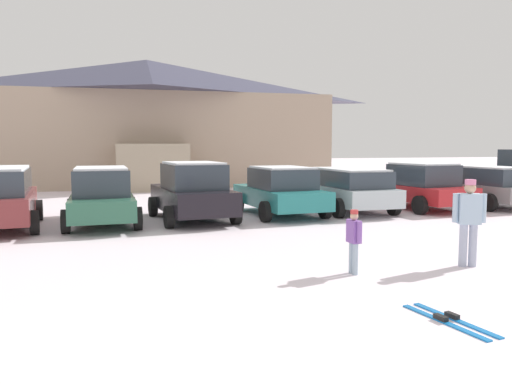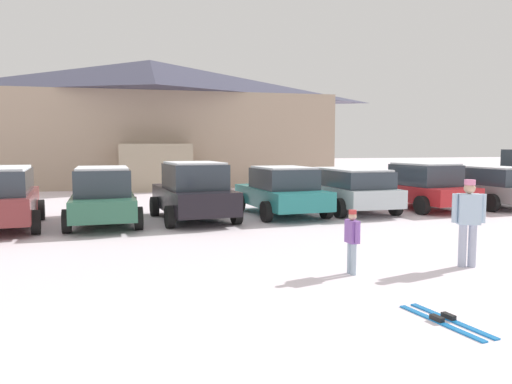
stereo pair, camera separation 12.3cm
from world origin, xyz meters
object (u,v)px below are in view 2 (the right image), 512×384
at_px(parked_black_sedan, 193,192).
at_px(parked_grey_wagon, 485,185).
at_px(pair_of_skis, 445,320).
at_px(parked_maroon_van, 0,196).
at_px(ski_lodge, 151,121).
at_px(parked_red_sedan, 422,186).
at_px(parked_silver_wagon, 350,188).
at_px(parked_green_coupe, 103,196).
at_px(skier_adult_in_blue_parka, 468,218).
at_px(parked_teal_hatchback, 282,191).
at_px(skier_child_in_purple_jacket, 352,238).

height_order(parked_black_sedan, parked_grey_wagon, parked_black_sedan).
height_order(parked_black_sedan, pair_of_skis, parked_black_sedan).
height_order(parked_maroon_van, parked_black_sedan, parked_black_sedan).
distance_m(ski_lodge, parked_red_sedan, 18.31).
bearing_deg(parked_silver_wagon, parked_grey_wagon, -0.01).
xyz_separation_m(ski_lodge, parked_grey_wagon, (11.20, -15.93, -2.97)).
xyz_separation_m(parked_green_coupe, parked_silver_wagon, (8.22, 0.48, -0.01)).
distance_m(parked_maroon_van, parked_grey_wagon, 16.54).
bearing_deg(skier_adult_in_blue_parka, parked_green_coupe, 132.66).
bearing_deg(parked_teal_hatchback, parked_green_coupe, -176.37).
distance_m(parked_green_coupe, pair_of_skis, 10.78).
bearing_deg(parked_green_coupe, parked_silver_wagon, 3.34).
height_order(parked_green_coupe, parked_grey_wagon, parked_green_coupe).
bearing_deg(skier_adult_in_blue_parka, parked_red_sedan, 61.04).
relative_size(parked_green_coupe, parked_silver_wagon, 1.09).
distance_m(ski_lodge, parked_teal_hatchback, 16.61).
distance_m(parked_black_sedan, parked_silver_wagon, 5.57).
distance_m(parked_silver_wagon, parked_grey_wagon, 5.58).
distance_m(parked_red_sedan, skier_child_in_purple_jacket, 10.17).
bearing_deg(pair_of_skis, parked_green_coupe, 114.50).
height_order(parked_black_sedan, skier_child_in_purple_jacket, parked_black_sedan).
relative_size(parked_green_coupe, parked_black_sedan, 1.07).
height_order(parked_black_sedan, skier_adult_in_blue_parka, parked_black_sedan).
bearing_deg(parked_green_coupe, parked_teal_hatchback, 3.63).
xyz_separation_m(parked_green_coupe, skier_child_in_purple_jacket, (4.40, -7.23, -0.19)).
bearing_deg(parked_black_sedan, parked_green_coupe, -179.50).
distance_m(parked_maroon_van, parked_silver_wagon, 10.97).
xyz_separation_m(parked_black_sedan, parked_grey_wagon, (11.13, 0.46, -0.06)).
bearing_deg(parked_teal_hatchback, parked_grey_wagon, 0.85).
relative_size(ski_lodge, parked_maroon_van, 4.76).
bearing_deg(ski_lodge, parked_black_sedan, -89.77).
height_order(ski_lodge, parked_maroon_van, ski_lodge).
distance_m(ski_lodge, skier_adult_in_blue_parka, 24.28).
bearing_deg(skier_adult_in_blue_parka, parked_silver_wagon, 79.44).
height_order(parked_maroon_van, parked_teal_hatchback, parked_maroon_van).
xyz_separation_m(skier_adult_in_blue_parka, pair_of_skis, (-2.30, -2.45, -0.92)).
bearing_deg(parked_maroon_van, parked_silver_wagon, 2.89).
relative_size(parked_red_sedan, skier_adult_in_blue_parka, 2.58).
bearing_deg(skier_child_in_purple_jacket, parked_green_coupe, 121.29).
height_order(parked_green_coupe, parked_red_sedan, parked_green_coupe).
distance_m(ski_lodge, parked_grey_wagon, 19.70).
bearing_deg(parked_grey_wagon, parked_red_sedan, -179.31).
distance_m(parked_red_sedan, pair_of_skis, 12.21).
bearing_deg(pair_of_skis, parked_maroon_van, 126.52).
bearing_deg(parked_maroon_van, skier_adult_in_blue_parka, -37.42).
height_order(parked_maroon_van, parked_grey_wagon, parked_maroon_van).
xyz_separation_m(parked_red_sedan, parked_grey_wagon, (2.73, 0.03, -0.00)).
bearing_deg(ski_lodge, skier_child_in_purple_jacket, -85.67).
height_order(ski_lodge, parked_teal_hatchback, ski_lodge).
bearing_deg(parked_silver_wagon, parked_green_coupe, -176.66).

